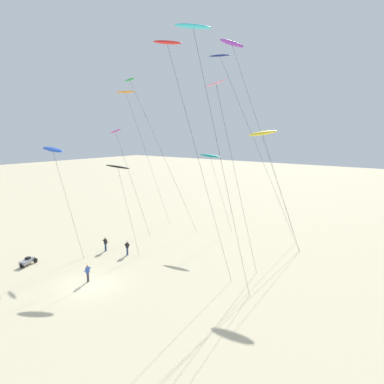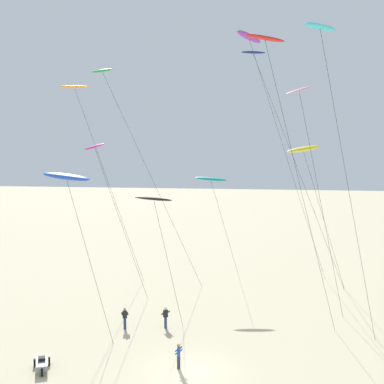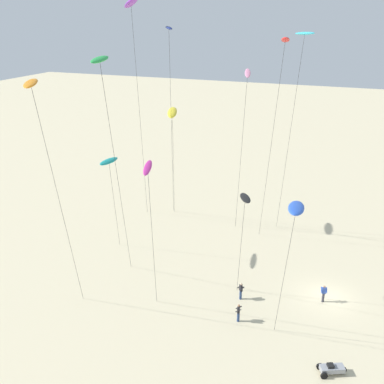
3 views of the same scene
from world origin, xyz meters
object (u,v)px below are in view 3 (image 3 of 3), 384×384
kite_pink (247,78)px  beach_buggy (331,369)px  kite_magenta (148,172)px  kite_teal (109,162)px  kite_green (101,66)px  kite_cyan (304,36)px  kite_navy (169,33)px  kite_purple (131,5)px  kite_flyer_middle (324,293)px  kite_orange (31,87)px  kite_flyer_nearest (241,291)px  kite_red (285,42)px  kite_yellow (172,113)px  kite_blue (296,208)px  kite_black (245,199)px  kite_flyer_furthest (238,312)px

kite_pink → beach_buggy: (-16.54, -11.21, -17.62)m
beach_buggy → kite_magenta: bearing=93.4°
kite_teal → kite_pink: size_ratio=0.59×
kite_green → kite_cyan: 21.12m
kite_navy → kite_purple: size_ratio=0.90×
kite_pink → kite_flyer_middle: size_ratio=11.35×
kite_green → kite_orange: size_ratio=1.06×
kite_magenta → kite_pink: (17.36, -2.30, 4.28)m
kite_orange → kite_flyer_nearest: bearing=-43.9°
kite_pink → beach_buggy: 26.64m
kite_orange → kite_purple: size_ratio=0.80×
kite_magenta → kite_red: (14.63, -6.16, 7.77)m
kite_green → kite_yellow: size_ratio=1.49×
kite_blue → kite_yellow: (17.01, 16.05, 1.74)m
kite_teal → kite_cyan: (9.05, -16.05, 11.21)m
kite_magenta → kite_purple: kite_purple is taller
beach_buggy → kite_teal: bearing=69.3°
kite_magenta → kite_navy: size_ratio=0.64×
kite_pink → kite_black: 13.89m
kite_blue → kite_flyer_furthest: 12.28m
kite_yellow → kite_navy: 9.71m
kite_blue → beach_buggy: size_ratio=5.99×
kite_yellow → kite_navy: (-4.63, -1.82, 8.34)m
kite_navy → kite_flyer_nearest: kite_navy is taller
kite_blue → kite_black: 7.13m
kite_magenta → beach_buggy: kite_magenta is taller
kite_red → kite_cyan: kite_cyan is taller
kite_navy → kite_flyer_middle: kite_navy is taller
kite_magenta → kite_blue: 10.18m
kite_teal → kite_red: 19.22m
kite_teal → kite_red: size_ratio=0.50×
kite_teal → kite_green: 14.82m
kite_purple → kite_flyer_nearest: bearing=-114.7°
kite_blue → kite_orange: size_ratio=0.62×
kite_blue → kite_purple: kite_purple is taller
kite_cyan → kite_navy: size_ratio=0.98×
kite_flyer_nearest → kite_flyer_middle: 7.29m
beach_buggy → kite_purple: bearing=60.0°
kite_pink → kite_purple: kite_purple is taller
kite_yellow → kite_cyan: kite_cyan is taller
kite_green → kite_cyan: kite_cyan is taller
kite_blue → kite_flyer_nearest: (5.87, 4.82, -11.21)m
kite_blue → kite_black: bearing=42.5°
kite_pink → kite_purple: 12.67m
kite_yellow → kite_purple: bearing=163.0°
kite_teal → kite_orange: bearing=-166.2°
kite_purple → kite_flyer_furthest: kite_purple is taller
kite_black → kite_blue: bearing=-137.5°
kite_magenta → kite_flyer_middle: 20.00m
kite_teal → kite_flyer_middle: size_ratio=6.67×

